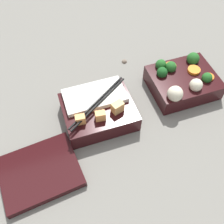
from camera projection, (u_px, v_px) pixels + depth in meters
ground_plane at (145, 102)px, 0.71m from camera, size 3.00×3.00×0.00m
bento_tray_vegetable at (182, 81)px, 0.71m from camera, size 0.17×0.14×0.08m
bento_tray_rice at (98, 110)px, 0.65m from camera, size 0.17×0.14×0.08m
bento_lid at (40, 172)px, 0.58m from camera, size 0.18×0.16×0.02m
pebble_1 at (125, 61)px, 0.79m from camera, size 0.02×0.02×0.02m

